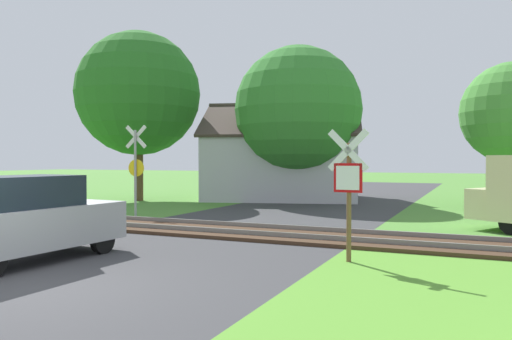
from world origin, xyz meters
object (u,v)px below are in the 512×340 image
stop_sign_near (348,185)px  parked_car (27,219)px  house (283,165)px  crossing_sign_far (136,165)px  tree_left (138,94)px  tree_center (298,110)px

stop_sign_near → parked_car: stop_sign_near is taller
house → parked_car: (1.23, -17.97, -0.95)m
parked_car → house: bearing=97.4°
crossing_sign_far → tree_left: bearing=119.5°
tree_center → house: bearing=131.3°
stop_sign_near → parked_car: bearing=29.0°
crossing_sign_far → house: bearing=72.3°
tree_left → tree_center: size_ratio=1.11×
tree_center → parked_car: 16.73m
stop_sign_near → tree_center: size_ratio=0.35×
stop_sign_near → crossing_sign_far: size_ratio=0.80×
tree_left → parked_car: 16.29m
stop_sign_near → parked_car: 6.65m
stop_sign_near → house: (-7.28, 15.29, 0.26)m
tree_left → house: bearing=34.2°
stop_sign_near → tree_left: bearing=-33.8°
crossing_sign_far → tree_center: 9.63m
house → tree_left: (-6.33, -4.31, 3.68)m
tree_left → crossing_sign_far: bearing=-53.6°
crossing_sign_far → tree_center: bearing=61.5°
stop_sign_near → house: house is taller
house → tree_left: tree_left is taller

